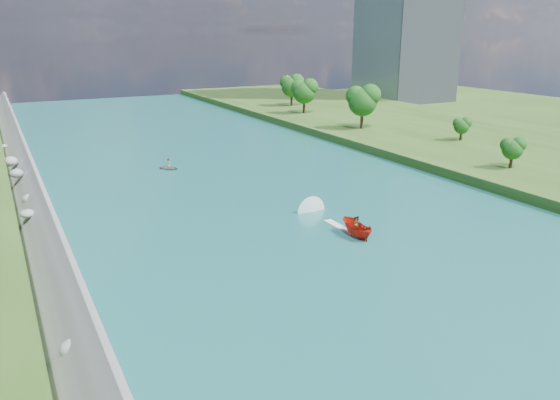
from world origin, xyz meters
TOP-DOWN VIEW (x-y plane):
  - ground at (0.00, 0.00)m, footprint 260.00×260.00m
  - river_water at (0.00, 20.00)m, footprint 55.00×240.00m
  - berm_east at (49.50, 20.00)m, footprint 44.00×240.00m
  - riprap_bank at (-25.86, 19.58)m, footprint 3.84×236.00m
  - trees_east at (39.13, 18.39)m, footprint 16.08×137.15m
  - motorboat at (3.00, 7.96)m, footprint 3.60×19.04m
  - raft at (-5.69, 42.77)m, footprint 3.58×3.64m

SIDE VIEW (x-z plane):
  - ground at x=0.00m, z-range 0.00..0.00m
  - river_water at x=0.00m, z-range 0.00..0.10m
  - raft at x=-5.69m, z-range -0.36..1.32m
  - berm_east at x=49.50m, z-range 0.00..1.50m
  - motorboat at x=3.00m, z-range -0.26..1.96m
  - riprap_bank at x=-25.86m, z-range -0.22..3.83m
  - trees_east at x=39.13m, z-range 0.83..12.14m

